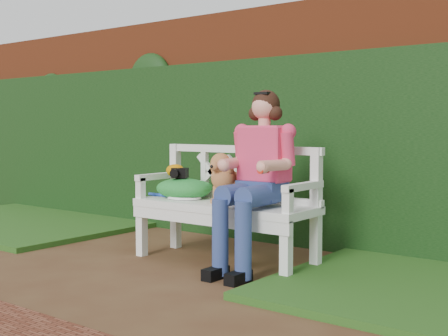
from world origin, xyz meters
The scene contains 11 objects.
ground centered at (0.00, 0.00, 0.00)m, with size 60.00×60.00×0.00m, color #452817.
brick_wall centered at (0.00, 1.90, 1.10)m, with size 10.00×0.30×2.20m, color maroon.
ivy_hedge centered at (0.00, 1.68, 0.85)m, with size 10.00×0.18×1.70m, color #1D3B15.
grass_left centered at (-2.40, 0.90, 0.03)m, with size 2.60×2.00×0.05m, color #1B4716.
garden_bench centered at (0.48, 0.71, 0.24)m, with size 1.58×0.60×0.48m, color white, non-canonical shape.
seated_woman centered at (0.84, 0.69, 0.65)m, with size 0.55×0.73×1.29m, color #EE2766, non-canonical shape.
dog centered at (0.51, 0.73, 0.68)m, with size 0.26×0.36×0.40m, color #AB5528, non-canonical shape.
tennis_racket centered at (0.06, 0.69, 0.49)m, with size 0.58×0.24×0.03m, color silver, non-canonical shape.
green_bag centered at (0.05, 0.72, 0.56)m, with size 0.50×0.39×0.17m, color #166824, non-canonical shape.
camera_item centered at (0.03, 0.70, 0.69)m, with size 0.12×0.09×0.08m, color black.
baseball_glove centered at (-0.04, 0.73, 0.70)m, with size 0.17×0.13×0.11m, color #BD7101.
Camera 1 is at (3.31, -2.99, 1.08)m, focal length 48.00 mm.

